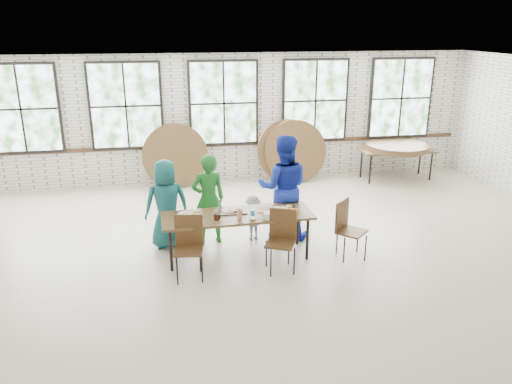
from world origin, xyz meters
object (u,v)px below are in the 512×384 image
(chair_near_left, at_px, (189,241))
(storage_table, at_px, (397,151))
(dining_table, at_px, (238,217))
(chair_near_right, at_px, (282,235))

(chair_near_left, xyz_separation_m, storage_table, (5.26, 4.06, 0.13))
(chair_near_left, relative_size, storage_table, 0.52)
(dining_table, height_order, chair_near_right, chair_near_right)
(dining_table, height_order, storage_table, same)
(chair_near_left, height_order, chair_near_right, same)
(storage_table, bearing_deg, chair_near_left, -140.11)
(dining_table, bearing_deg, chair_near_left, -150.67)
(chair_near_right, xyz_separation_m, storage_table, (3.85, 4.08, 0.13))
(chair_near_left, distance_m, chair_near_right, 1.41)
(chair_near_right, distance_m, storage_table, 5.61)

